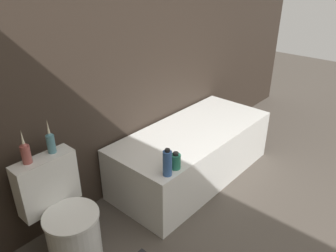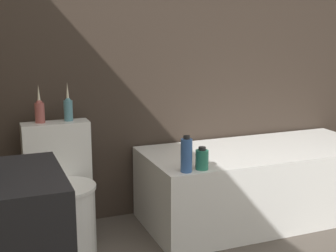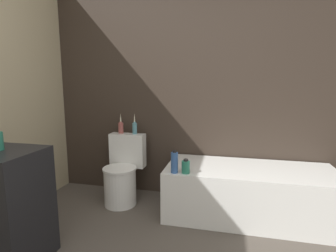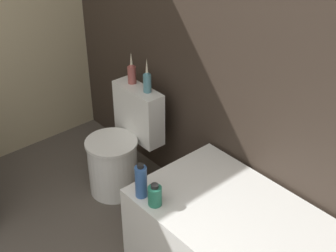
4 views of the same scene
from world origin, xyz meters
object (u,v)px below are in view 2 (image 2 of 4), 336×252
object	(u,v)px
bathtub	(260,182)
toilet	(63,199)
vase_gold	(40,110)
vase_silver	(68,108)
shampoo_bottle_short	(202,159)
shampoo_bottle_tall	(186,155)

from	to	relation	value
bathtub	toilet	bearing A→B (deg)	178.84
bathtub	toilet	world-z (taller)	toilet
bathtub	vase_gold	xyz separation A→B (m)	(-1.44, 0.22, 0.57)
toilet	vase_silver	world-z (taller)	vase_silver
bathtub	vase_silver	world-z (taller)	vase_silver
vase_gold	shampoo_bottle_short	world-z (taller)	vase_gold
shampoo_bottle_tall	toilet	bearing A→B (deg)	153.93
vase_silver	shampoo_bottle_tall	bearing A→B (deg)	-41.59
toilet	shampoo_bottle_short	world-z (taller)	toilet
vase_gold	vase_silver	distance (m)	0.17
bathtub	vase_silver	distance (m)	1.41
bathtub	vase_silver	size ratio (longest dim) A/B	6.81
bathtub	shampoo_bottle_tall	world-z (taller)	shampoo_bottle_tall
vase_silver	shampoo_bottle_tall	distance (m)	0.80
shampoo_bottle_tall	shampoo_bottle_short	distance (m)	0.11
toilet	vase_gold	world-z (taller)	vase_gold
bathtub	shampoo_bottle_tall	xyz separation A→B (m)	(-0.70, -0.30, 0.35)
bathtub	toilet	size ratio (longest dim) A/B	2.18
toilet	vase_gold	xyz separation A→B (m)	(-0.09, 0.19, 0.51)
bathtub	shampoo_bottle_short	bearing A→B (deg)	-154.35
toilet	shampoo_bottle_tall	world-z (taller)	toilet
vase_gold	vase_silver	bearing A→B (deg)	-0.81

